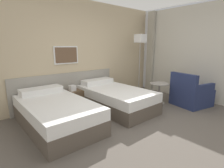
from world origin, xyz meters
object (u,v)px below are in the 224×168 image
Objects in this scene: floor_lamp at (140,43)px; armchair at (191,95)px; nightstand at (73,99)px; side_table at (159,89)px; bed_near_door at (56,113)px; bed_near_window at (115,98)px.

armchair is (0.26, -1.55, -1.33)m from floor_lamp.
armchair reaches higher than nightstand.
nightstand is at bearing 148.12° from side_table.
side_table is at bearing -9.78° from bed_near_door.
bed_near_window reaches higher than side_table.
nightstand is 0.59× the size of armchair.
floor_lamp is 1.54m from side_table.
bed_near_window is 1.99m from floor_lamp.
bed_near_window reaches higher than nightstand.
bed_near_window is at bearing -44.29° from nightstand.
bed_near_window is 2.05× the size of armchair.
bed_near_window is 3.46× the size of nightstand.
side_table is 0.58× the size of armchair.
nightstand is 1.03× the size of side_table.
bed_near_door reaches higher than side_table.
side_table is at bearing -31.88° from nightstand.
armchair is at bearing -37.43° from nightstand.
armchair is (3.18, -1.11, 0.02)m from bed_near_door.
bed_near_window is at bearing 158.48° from side_table.
armchair reaches higher than side_table.
bed_near_window is 1.28m from side_table.
floor_lamp is 3.39× the size of side_table.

